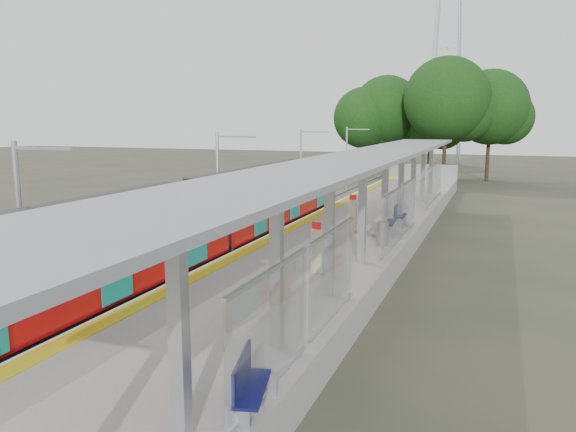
% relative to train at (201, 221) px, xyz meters
% --- Properties ---
extents(trackbed, '(3.00, 70.00, 0.24)m').
position_rel_train_xyz_m(trackbed, '(-0.00, 5.86, -1.93)').
color(trackbed, '#59544C').
rests_on(trackbed, ground).
extents(platform, '(6.00, 50.00, 1.00)m').
position_rel_train_xyz_m(platform, '(4.50, 5.86, -1.55)').
color(platform, gray).
rests_on(platform, ground).
extents(tactile_strip, '(0.60, 50.00, 0.02)m').
position_rel_train_xyz_m(tactile_strip, '(1.95, 5.86, -1.04)').
color(tactile_strip, gold).
rests_on(tactile_strip, platform).
extents(end_fence, '(6.00, 0.10, 1.20)m').
position_rel_train_xyz_m(end_fence, '(4.50, 30.81, -0.45)').
color(end_fence, '#9EA0A5').
rests_on(end_fence, platform).
extents(train, '(2.74, 27.60, 3.62)m').
position_rel_train_xyz_m(train, '(0.00, 0.00, 0.00)').
color(train, black).
rests_on(train, ground).
extents(canopy, '(3.27, 38.00, 3.66)m').
position_rel_train_xyz_m(canopy, '(6.11, 2.05, 2.15)').
color(canopy, '#9EA0A5').
rests_on(canopy, platform).
extents(pylon, '(8.00, 4.00, 38.00)m').
position_rel_train_xyz_m(pylon, '(3.50, 58.86, 16.95)').
color(pylon, '#9EA0A5').
rests_on(pylon, ground).
extents(tree_cluster, '(19.10, 11.12, 11.94)m').
position_rel_train_xyz_m(tree_cluster, '(3.92, 38.85, 5.04)').
color(tree_cluster, '#382316').
rests_on(tree_cluster, ground).
extents(catenary_masts, '(2.08, 48.16, 5.40)m').
position_rel_train_xyz_m(catenary_masts, '(-1.72, 4.86, 0.86)').
color(catenary_masts, '#9EA0A5').
rests_on(catenary_masts, ground).
extents(bench_near, '(0.80, 1.53, 1.00)m').
position_rel_train_xyz_m(bench_near, '(7.11, -11.00, -0.52)').
color(bench_near, '#101152').
rests_on(bench_near, platform).
extents(bench_mid, '(0.58, 1.61, 1.08)m').
position_rel_train_xyz_m(bench_mid, '(6.34, 5.41, -0.48)').
color(bench_mid, '#101152').
rests_on(bench_mid, platform).
extents(bench_far, '(0.49, 1.48, 1.00)m').
position_rel_train_xyz_m(bench_far, '(6.47, 7.62, -0.52)').
color(bench_far, '#101152').
rests_on(bench_far, platform).
extents(info_pillar_near, '(0.38, 0.38, 1.69)m').
position_rel_train_xyz_m(info_pillar_near, '(5.43, -2.02, -0.32)').
color(info_pillar_near, beige).
rests_on(info_pillar_near, platform).
extents(info_pillar_far, '(0.38, 0.38, 1.69)m').
position_rel_train_xyz_m(info_pillar_far, '(4.86, 5.06, -0.32)').
color(info_pillar_far, beige).
rests_on(info_pillar_far, platform).
extents(litter_bin, '(0.48, 0.48, 0.96)m').
position_rel_train_xyz_m(litter_bin, '(6.67, 2.79, -0.57)').
color(litter_bin, '#9EA0A5').
rests_on(litter_bin, platform).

